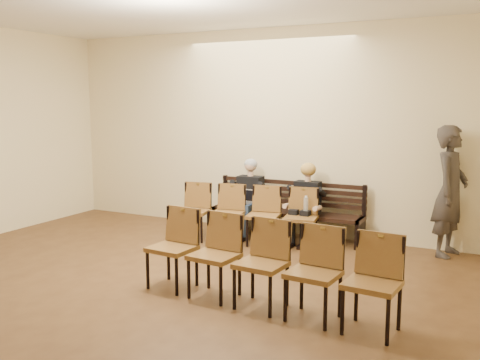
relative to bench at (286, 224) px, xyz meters
The scene contains 11 objects.
ground 4.68m from the bench, 96.07° to the right, with size 10.00×10.00×0.00m, color brown.
room_walls 4.53m from the bench, 97.30° to the right, with size 8.02×10.01×3.51m.
bench is the anchor object (origin of this frame).
seated_man 0.77m from the bench, 169.51° to the right, with size 0.52×0.72×1.26m, color black, non-canonical shape.
seated_woman 0.54m from the bench, 17.30° to the right, with size 0.50×0.70×1.17m, color black, non-canonical shape.
laptop 0.80m from the bench, 155.38° to the right, with size 0.31×0.24×0.23m, color silver.
water_bottle 0.72m from the bench, 38.62° to the right, with size 0.07×0.07×0.24m, color silver.
bag 0.81m from the bench, 23.99° to the right, with size 0.35×0.24×0.26m, color black.
passerby 2.69m from the bench, ahead, with size 0.81×0.53×2.22m, color #37312D.
chair_row_front 0.82m from the bench, 123.73° to the right, with size 2.28×0.51×0.94m, color brown.
chair_row_back 3.14m from the bench, 73.11° to the right, with size 3.00×0.53×0.98m, color brown.
Camera 1 is at (3.75, -3.51, 2.27)m, focal length 40.00 mm.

